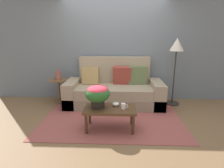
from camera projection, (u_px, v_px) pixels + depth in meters
ground_plane at (112, 118)px, 3.74m from camera, size 14.00×14.00×0.00m
wall_back at (114, 44)px, 4.63m from camera, size 6.40×0.12×2.88m
area_rug at (112, 119)px, 3.68m from camera, size 2.75×1.74×0.01m
couch at (114, 91)px, 4.45m from camera, size 2.29×0.92×1.13m
coffee_table at (110, 111)px, 3.22m from camera, size 0.91×0.49×0.41m
side_table at (59, 87)px, 4.55m from camera, size 0.47×0.47×0.59m
floor_lamp at (176, 52)px, 4.21m from camera, size 0.35×0.35×1.59m
potted_plant at (98, 94)px, 3.18m from camera, size 0.43×0.43×0.40m
coffee_mug at (123, 106)px, 3.15m from camera, size 0.12×0.08×0.10m
snack_bowl at (116, 104)px, 3.29m from camera, size 0.13×0.13×0.07m
table_vase at (58, 75)px, 4.46m from camera, size 0.13×0.13×0.26m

